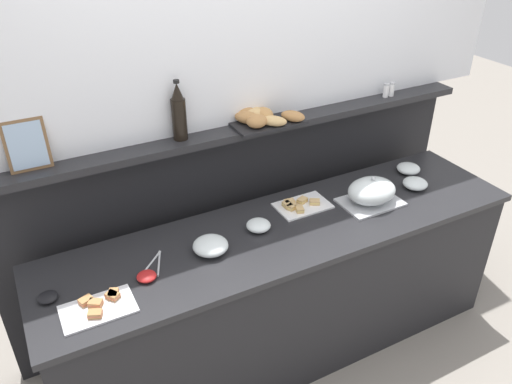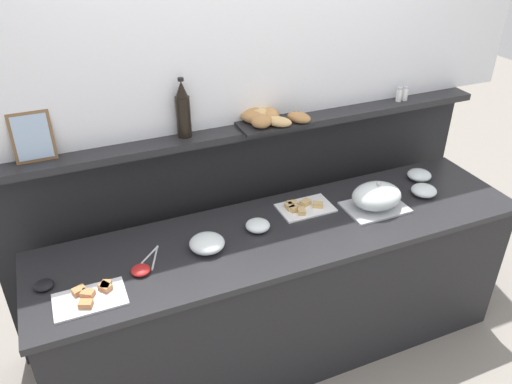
{
  "view_description": "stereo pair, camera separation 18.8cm",
  "coord_description": "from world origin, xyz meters",
  "px_view_note": "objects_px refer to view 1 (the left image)",
  "views": [
    {
      "loc": [
        -1.18,
        -1.87,
        2.43
      ],
      "look_at": [
        -0.14,
        0.1,
        1.09
      ],
      "focal_mm": 35.85,
      "sensor_mm": 36.0,
      "label": 1
    },
    {
      "loc": [
        -1.01,
        -1.95,
        2.43
      ],
      "look_at": [
        -0.14,
        0.1,
        1.09
      ],
      "focal_mm": 35.85,
      "sensor_mm": 36.0,
      "label": 2
    }
  ],
  "objects_px": {
    "salt_shaker": "(386,90)",
    "serving_cloche": "(372,192)",
    "serving_tongs": "(155,262)",
    "pepper_shaker": "(392,89)",
    "bread_basket": "(261,117)",
    "glass_bowl_large": "(416,184)",
    "framed_picture": "(27,145)",
    "glass_bowl_extra": "(258,226)",
    "wine_bottle_dark": "(179,113)",
    "condiment_bowl_cream": "(147,276)",
    "glass_bowl_medium": "(408,169)",
    "glass_bowl_small": "(211,247)",
    "sandwich_platter_rear": "(99,306)",
    "sandwich_platter_front": "(301,205)",
    "condiment_bowl_red": "(48,297)"
  },
  "relations": [
    {
      "from": "serving_tongs",
      "to": "pepper_shaker",
      "type": "height_order",
      "value": "pepper_shaker"
    },
    {
      "from": "glass_bowl_medium",
      "to": "glass_bowl_small",
      "type": "xyz_separation_m",
      "value": [
        -1.41,
        -0.17,
        0.01
      ]
    },
    {
      "from": "glass_bowl_large",
      "to": "framed_picture",
      "type": "distance_m",
      "value": 2.12
    },
    {
      "from": "sandwich_platter_rear",
      "to": "framed_picture",
      "type": "distance_m",
      "value": 0.81
    },
    {
      "from": "glass_bowl_medium",
      "to": "condiment_bowl_cream",
      "type": "relative_size",
      "value": 1.6
    },
    {
      "from": "glass_bowl_extra",
      "to": "condiment_bowl_red",
      "type": "distance_m",
      "value": 1.06
    },
    {
      "from": "glass_bowl_large",
      "to": "bread_basket",
      "type": "relative_size",
      "value": 0.37
    },
    {
      "from": "bread_basket",
      "to": "glass_bowl_large",
      "type": "bearing_deg",
      "value": -28.01
    },
    {
      "from": "serving_cloche",
      "to": "salt_shaker",
      "type": "height_order",
      "value": "salt_shaker"
    },
    {
      "from": "condiment_bowl_cream",
      "to": "wine_bottle_dark",
      "type": "bearing_deg",
      "value": 52.41
    },
    {
      "from": "serving_cloche",
      "to": "glass_bowl_small",
      "type": "relative_size",
      "value": 1.93
    },
    {
      "from": "serving_cloche",
      "to": "condiment_bowl_red",
      "type": "bearing_deg",
      "value": 179.13
    },
    {
      "from": "serving_tongs",
      "to": "wine_bottle_dark",
      "type": "bearing_deg",
      "value": 52.45
    },
    {
      "from": "sandwich_platter_rear",
      "to": "serving_tongs",
      "type": "relative_size",
      "value": 1.74
    },
    {
      "from": "bread_basket",
      "to": "sandwich_platter_front",
      "type": "bearing_deg",
      "value": -71.28
    },
    {
      "from": "salt_shaker",
      "to": "serving_cloche",
      "type": "bearing_deg",
      "value": -133.0
    },
    {
      "from": "sandwich_platter_rear",
      "to": "condiment_bowl_cream",
      "type": "relative_size",
      "value": 3.39
    },
    {
      "from": "glass_bowl_extra",
      "to": "bread_basket",
      "type": "xyz_separation_m",
      "value": [
        0.21,
        0.37,
        0.43
      ]
    },
    {
      "from": "wine_bottle_dark",
      "to": "glass_bowl_small",
      "type": "bearing_deg",
      "value": -95.92
    },
    {
      "from": "salt_shaker",
      "to": "pepper_shaker",
      "type": "height_order",
      "value": "same"
    },
    {
      "from": "serving_tongs",
      "to": "wine_bottle_dark",
      "type": "distance_m",
      "value": 0.76
    },
    {
      "from": "glass_bowl_small",
      "to": "salt_shaker",
      "type": "xyz_separation_m",
      "value": [
        1.39,
        0.44,
        0.42
      ]
    },
    {
      "from": "glass_bowl_large",
      "to": "condiment_bowl_red",
      "type": "distance_m",
      "value": 2.08
    },
    {
      "from": "sandwich_platter_rear",
      "to": "glass_bowl_medium",
      "type": "distance_m",
      "value": 2.01
    },
    {
      "from": "serving_tongs",
      "to": "wine_bottle_dark",
      "type": "height_order",
      "value": "wine_bottle_dark"
    },
    {
      "from": "glass_bowl_large",
      "to": "glass_bowl_medium",
      "type": "xyz_separation_m",
      "value": [
        0.09,
        0.16,
        -0.0
      ]
    },
    {
      "from": "condiment_bowl_red",
      "to": "serving_tongs",
      "type": "distance_m",
      "value": 0.49
    },
    {
      "from": "condiment_bowl_cream",
      "to": "pepper_shaker",
      "type": "bearing_deg",
      "value": 15.27
    },
    {
      "from": "condiment_bowl_cream",
      "to": "glass_bowl_small",
      "type": "bearing_deg",
      "value": 7.95
    },
    {
      "from": "wine_bottle_dark",
      "to": "sandwich_platter_rear",
      "type": "bearing_deg",
      "value": -136.53
    },
    {
      "from": "serving_tongs",
      "to": "bread_basket",
      "type": "relative_size",
      "value": 0.44
    },
    {
      "from": "bread_basket",
      "to": "serving_tongs",
      "type": "bearing_deg",
      "value": -153.47
    },
    {
      "from": "sandwich_platter_front",
      "to": "wine_bottle_dark",
      "type": "height_order",
      "value": "wine_bottle_dark"
    },
    {
      "from": "condiment_bowl_red",
      "to": "salt_shaker",
      "type": "xyz_separation_m",
      "value": [
        2.15,
        0.42,
        0.44
      ]
    },
    {
      "from": "pepper_shaker",
      "to": "framed_picture",
      "type": "xyz_separation_m",
      "value": [
        -2.11,
        0.04,
        0.08
      ]
    },
    {
      "from": "glass_bowl_extra",
      "to": "bread_basket",
      "type": "relative_size",
      "value": 0.32
    },
    {
      "from": "condiment_bowl_cream",
      "to": "glass_bowl_large",
      "type": "bearing_deg",
      "value": 1.69
    },
    {
      "from": "salt_shaker",
      "to": "glass_bowl_large",
      "type": "bearing_deg",
      "value": -99.41
    },
    {
      "from": "sandwich_platter_rear",
      "to": "sandwich_platter_front",
      "type": "relative_size",
      "value": 1.02
    },
    {
      "from": "glass_bowl_large",
      "to": "glass_bowl_small",
      "type": "xyz_separation_m",
      "value": [
        -1.32,
        -0.0,
        0.01
      ]
    },
    {
      "from": "glass_bowl_medium",
      "to": "glass_bowl_large",
      "type": "bearing_deg",
      "value": -119.66
    },
    {
      "from": "condiment_bowl_red",
      "to": "glass_bowl_small",
      "type": "bearing_deg",
      "value": -1.48
    },
    {
      "from": "glass_bowl_extra",
      "to": "condiment_bowl_cream",
      "type": "distance_m",
      "value": 0.65
    },
    {
      "from": "glass_bowl_medium",
      "to": "glass_bowl_extra",
      "type": "xyz_separation_m",
      "value": [
        -1.12,
        -0.11,
        -0.0
      ]
    },
    {
      "from": "sandwich_platter_rear",
      "to": "serving_cloche",
      "type": "relative_size",
      "value": 0.9
    },
    {
      "from": "sandwich_platter_rear",
      "to": "sandwich_platter_front",
      "type": "xyz_separation_m",
      "value": [
        1.18,
        0.28,
        0.0
      ]
    },
    {
      "from": "serving_tongs",
      "to": "serving_cloche",
      "type": "bearing_deg",
      "value": -2.32
    },
    {
      "from": "serving_cloche",
      "to": "glass_bowl_large",
      "type": "distance_m",
      "value": 0.35
    },
    {
      "from": "wine_bottle_dark",
      "to": "bread_basket",
      "type": "relative_size",
      "value": 0.79
    },
    {
      "from": "glass_bowl_extra",
      "to": "framed_picture",
      "type": "distance_m",
      "value": 1.18
    }
  ]
}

